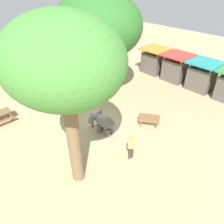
{
  "coord_description": "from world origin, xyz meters",
  "views": [
    {
      "loc": [
        9.17,
        -7.05,
        8.66
      ],
      "look_at": [
        0.61,
        0.85,
        0.8
      ],
      "focal_mm": 33.08,
      "sensor_mm": 36.0,
      "label": 1
    }
  ],
  "objects_px": {
    "elephant": "(103,121)",
    "shade_tree_main": "(98,26)",
    "market_stall_teal": "(202,77)",
    "wooden_bench": "(149,120)",
    "market_stall_orange": "(154,62)",
    "person_handler": "(132,145)",
    "shade_tree_secondary": "(63,63)",
    "market_stall_red": "(176,69)"
  },
  "relations": [
    {
      "from": "shade_tree_secondary",
      "to": "market_stall_teal",
      "type": "distance_m",
      "value": 14.43
    },
    {
      "from": "elephant",
      "to": "shade_tree_main",
      "type": "height_order",
      "value": "shade_tree_main"
    },
    {
      "from": "wooden_bench",
      "to": "elephant",
      "type": "bearing_deg",
      "value": 23.38
    },
    {
      "from": "elephant",
      "to": "shade_tree_secondary",
      "type": "distance_m",
      "value": 6.45
    },
    {
      "from": "shade_tree_main",
      "to": "market_stall_red",
      "type": "relative_size",
      "value": 3.14
    },
    {
      "from": "person_handler",
      "to": "market_stall_teal",
      "type": "bearing_deg",
      "value": -72.87
    },
    {
      "from": "elephant",
      "to": "market_stall_orange",
      "type": "relative_size",
      "value": 0.77
    },
    {
      "from": "elephant",
      "to": "market_stall_teal",
      "type": "xyz_separation_m",
      "value": [
        1.26,
        10.27,
        0.29
      ]
    },
    {
      "from": "shade_tree_main",
      "to": "shade_tree_secondary",
      "type": "bearing_deg",
      "value": -47.39
    },
    {
      "from": "elephant",
      "to": "shade_tree_main",
      "type": "relative_size",
      "value": 0.25
    },
    {
      "from": "market_stall_orange",
      "to": "market_stall_red",
      "type": "height_order",
      "value": "same"
    },
    {
      "from": "shade_tree_secondary",
      "to": "market_stall_red",
      "type": "xyz_separation_m",
      "value": [
        -3.26,
        13.55,
        -4.92
      ]
    },
    {
      "from": "shade_tree_secondary",
      "to": "market_stall_red",
      "type": "bearing_deg",
      "value": 103.52
    },
    {
      "from": "person_handler",
      "to": "market_stall_teal",
      "type": "relative_size",
      "value": 0.64
    },
    {
      "from": "elephant",
      "to": "person_handler",
      "type": "distance_m",
      "value": 2.85
    },
    {
      "from": "wooden_bench",
      "to": "market_stall_red",
      "type": "height_order",
      "value": "market_stall_red"
    },
    {
      "from": "market_stall_teal",
      "to": "elephant",
      "type": "bearing_deg",
      "value": -97.0
    },
    {
      "from": "shade_tree_secondary",
      "to": "wooden_bench",
      "type": "xyz_separation_m",
      "value": [
        -0.31,
        5.97,
        -5.59
      ]
    },
    {
      "from": "wooden_bench",
      "to": "market_stall_orange",
      "type": "xyz_separation_m",
      "value": [
        -5.55,
        7.57,
        0.67
      ]
    },
    {
      "from": "person_handler",
      "to": "shade_tree_main",
      "type": "distance_m",
      "value": 8.87
    },
    {
      "from": "market_stall_orange",
      "to": "wooden_bench",
      "type": "bearing_deg",
      "value": -53.77
    },
    {
      "from": "person_handler",
      "to": "shade_tree_secondary",
      "type": "distance_m",
      "value": 5.95
    },
    {
      "from": "market_stall_red",
      "to": "wooden_bench",
      "type": "bearing_deg",
      "value": -68.72
    },
    {
      "from": "person_handler",
      "to": "wooden_bench",
      "type": "height_order",
      "value": "person_handler"
    },
    {
      "from": "shade_tree_secondary",
      "to": "market_stall_red",
      "type": "height_order",
      "value": "shade_tree_secondary"
    },
    {
      "from": "person_handler",
      "to": "market_stall_red",
      "type": "height_order",
      "value": "market_stall_red"
    },
    {
      "from": "elephant",
      "to": "market_stall_orange",
      "type": "height_order",
      "value": "market_stall_orange"
    },
    {
      "from": "elephant",
      "to": "wooden_bench",
      "type": "height_order",
      "value": "elephant"
    },
    {
      "from": "shade_tree_secondary",
      "to": "wooden_bench",
      "type": "distance_m",
      "value": 8.19
    },
    {
      "from": "market_stall_teal",
      "to": "market_stall_orange",
      "type": "bearing_deg",
      "value": 180.0
    },
    {
      "from": "elephant",
      "to": "person_handler",
      "type": "bearing_deg",
      "value": 161.13
    },
    {
      "from": "wooden_bench",
      "to": "market_stall_teal",
      "type": "height_order",
      "value": "market_stall_teal"
    },
    {
      "from": "shade_tree_secondary",
      "to": "person_handler",
      "type": "bearing_deg",
      "value": 72.69
    },
    {
      "from": "market_stall_orange",
      "to": "market_stall_teal",
      "type": "xyz_separation_m",
      "value": [
        5.2,
        0.0,
        0.0
      ]
    },
    {
      "from": "elephant",
      "to": "shade_tree_main",
      "type": "bearing_deg",
      "value": -49.6
    },
    {
      "from": "shade_tree_secondary",
      "to": "wooden_bench",
      "type": "bearing_deg",
      "value": 92.95
    },
    {
      "from": "market_stall_red",
      "to": "market_stall_teal",
      "type": "distance_m",
      "value": 2.6
    },
    {
      "from": "shade_tree_secondary",
      "to": "elephant",
      "type": "bearing_deg",
      "value": 120.36
    },
    {
      "from": "elephant",
      "to": "market_stall_teal",
      "type": "relative_size",
      "value": 0.77
    },
    {
      "from": "person_handler",
      "to": "market_stall_orange",
      "type": "distance_m",
      "value": 12.61
    },
    {
      "from": "shade_tree_secondary",
      "to": "wooden_bench",
      "type": "height_order",
      "value": "shade_tree_secondary"
    },
    {
      "from": "shade_tree_secondary",
      "to": "market_stall_teal",
      "type": "height_order",
      "value": "shade_tree_secondary"
    }
  ]
}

